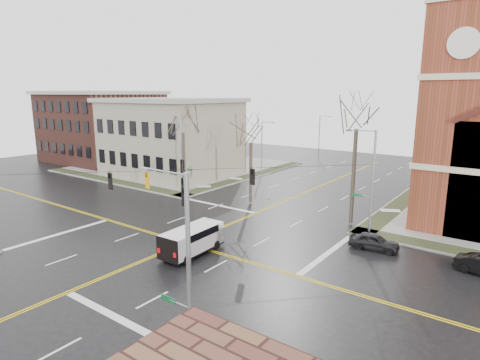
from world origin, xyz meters
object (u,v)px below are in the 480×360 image
Objects in this scene: signal_pole_ne at (371,178)px; signal_pole_nw at (182,155)px; signal_pole_se at (186,271)px; tree_nw_near at (251,139)px; streetlight_north_a at (263,145)px; tree_ne at (357,122)px; cargo_van at (194,238)px; parked_car_a at (374,241)px; streetlight_north_b at (320,135)px; tree_nw_far at (183,129)px.

signal_pole_ne is 22.64m from signal_pole_nw.
tree_nw_near reaches higher than signal_pole_se.
streetlight_north_a is (-21.97, 39.50, -0.48)m from signal_pole_se.
tree_ne is (19.93, -15.14, 5.16)m from streetlight_north_a.
signal_pole_ne reaches higher than cargo_van.
signal_pole_nw is 9.19m from tree_nw_near.
signal_pole_nw is at bearing -168.21° from tree_nw_near.
parked_car_a is at bearing -52.30° from tree_ne.
cargo_van is at bearing -126.33° from signal_pole_ne.
streetlight_north_a is at bearing -90.00° from streetlight_north_b.
streetlight_north_a is 16.97m from tree_nw_near.
tree_ne reaches higher than streetlight_north_a.
signal_pole_nw is 18.75m from cargo_van.
signal_pole_nw is 1.12× the size of streetlight_north_b.
tree_nw_far is 0.82× the size of tree_ne.
signal_pole_se is (0.00, -23.00, 0.00)m from signal_pole_ne.
signal_pole_nw is at bearing 134.93° from cargo_van.
tree_ne is at bearing -0.96° from tree_nw_far.
streetlight_north_b is 40.72m from tree_ne.
streetlight_north_a is at bearing 118.66° from tree_nw_near.
parked_car_a is (23.75, -20.08, -3.81)m from streetlight_north_a.
tree_ne is (20.60, 1.36, 4.68)m from signal_pole_nw.
parked_car_a is (23.75, -40.08, -3.81)m from streetlight_north_b.
signal_pole_nw is at bearing -91.05° from streetlight_north_b.
signal_pole_nw reaches higher than streetlight_north_a.
parked_car_a is (11.04, 9.02, -0.57)m from cargo_van.
signal_pole_se is 14.42m from cargo_van.
tree_ne reaches higher than cargo_van.
streetlight_north_a is 1.44× the size of cargo_van.
cargo_van is at bearing 121.99° from parked_car_a.
tree_nw_near is (10.18, 0.08, -0.61)m from tree_nw_far.
signal_pole_ne is at bearing 90.00° from signal_pole_se.
tree_nw_near is (8.69, 1.82, 2.36)m from signal_pole_nw.
tree_ne is at bearing 60.88° from cargo_van.
tree_nw_far is (-24.13, 1.73, 2.97)m from signal_pole_ne.
signal_pole_se is at bearing -45.45° from signal_pole_nw.
signal_pole_nw is 16.52m from streetlight_north_a.
cargo_van is at bearing -75.49° from streetlight_north_b.
tree_ne is at bearing 146.38° from signal_pole_ne.
tree_nw_far is at bearing 130.64° from signal_pole_nw.
streetlight_north_b is (0.67, 36.50, -0.48)m from signal_pole_nw.
tree_ne is (11.90, -0.45, 2.32)m from tree_nw_near.
signal_pole_ne reaches higher than streetlight_north_a.
signal_pole_ne is 42.61m from streetlight_north_b.
tree_nw_near is (-13.95, 24.82, 2.36)m from signal_pole_se.
tree_nw_near is 0.75× the size of tree_ne.
signal_pole_se is 24.89m from tree_ne.
signal_pole_nw is 0.82× the size of tree_nw_far.
tree_ne reaches higher than tree_nw_near.
tree_nw_far is 22.15m from tree_ne.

